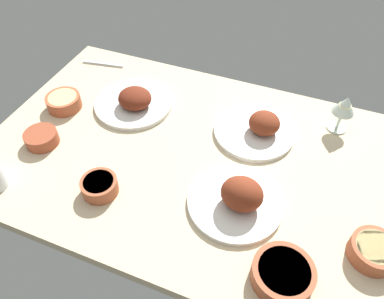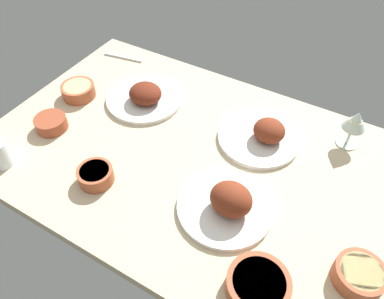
% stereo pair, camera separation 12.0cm
% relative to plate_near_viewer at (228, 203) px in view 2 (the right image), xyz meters
% --- Properties ---
extents(dining_table, '(1.40, 0.90, 0.04)m').
position_rel_plate_near_viewer_xyz_m(dining_table, '(0.20, -0.14, -0.06)').
color(dining_table, '#C6B28E').
rests_on(dining_table, ground).
extents(plate_near_viewer, '(0.28, 0.28, 0.11)m').
position_rel_plate_near_viewer_xyz_m(plate_near_viewer, '(0.00, 0.00, 0.00)').
color(plate_near_viewer, silver).
rests_on(plate_near_viewer, dining_table).
extents(plate_center_main, '(0.28, 0.28, 0.09)m').
position_rel_plate_near_viewer_xyz_m(plate_center_main, '(0.02, -0.32, -0.01)').
color(plate_center_main, silver).
rests_on(plate_center_main, dining_table).
extents(plate_far_side, '(0.30, 0.30, 0.08)m').
position_rel_plate_near_viewer_xyz_m(plate_far_side, '(0.50, -0.29, -0.01)').
color(plate_far_side, silver).
rests_on(plate_far_side, dining_table).
extents(bowl_onions, '(0.11, 0.11, 0.05)m').
position_rel_plate_near_viewer_xyz_m(bowl_onions, '(0.70, 0.00, -0.01)').
color(bowl_onions, brown).
rests_on(bowl_onions, dining_table).
extents(bowl_pasta, '(0.13, 0.13, 0.05)m').
position_rel_plate_near_viewer_xyz_m(bowl_pasta, '(-0.38, 0.02, -0.01)').
color(bowl_pasta, '#A35133').
rests_on(bowl_pasta, dining_table).
extents(bowl_cream, '(0.16, 0.16, 0.05)m').
position_rel_plate_near_viewer_xyz_m(bowl_cream, '(-0.17, 0.18, -0.01)').
color(bowl_cream, '#A35133').
rests_on(bowl_cream, dining_table).
extents(bowl_sauce, '(0.11, 0.11, 0.05)m').
position_rel_plate_near_viewer_xyz_m(bowl_sauce, '(0.40, 0.11, -0.01)').
color(bowl_sauce, '#A35133').
rests_on(bowl_sauce, dining_table).
extents(bowl_potatoes, '(0.13, 0.13, 0.05)m').
position_rel_plate_near_viewer_xyz_m(bowl_potatoes, '(0.74, -0.19, -0.01)').
color(bowl_potatoes, '#A35133').
rests_on(bowl_potatoes, dining_table).
extents(wine_glass, '(0.08, 0.08, 0.14)m').
position_rel_plate_near_viewer_xyz_m(wine_glass, '(-0.23, -0.45, 0.06)').
color(wine_glass, silver).
rests_on(wine_glass, dining_table).
extents(fork_loose, '(0.18, 0.04, 0.01)m').
position_rel_plate_near_viewer_xyz_m(fork_loose, '(0.75, -0.48, -0.03)').
color(fork_loose, silver).
rests_on(fork_loose, dining_table).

